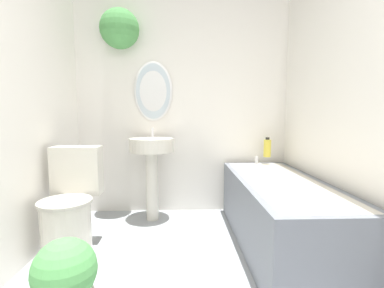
% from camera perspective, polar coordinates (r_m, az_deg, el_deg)
% --- Properties ---
extents(wall_back, '(2.37, 0.39, 2.40)m').
position_cam_1_polar(wall_back, '(3.04, -3.87, 10.69)').
color(wall_back, silver).
rests_on(wall_back, ground_plane).
extents(wall_right, '(0.06, 2.78, 2.40)m').
position_cam_1_polar(wall_right, '(2.07, 32.79, 8.81)').
color(wall_right, silver).
rests_on(wall_right, ground_plane).
extents(toilet, '(0.39, 0.53, 0.81)m').
position_cam_1_polar(toilet, '(2.38, -23.76, -12.25)').
color(toilet, beige).
rests_on(toilet, ground_plane).
extents(pedestal_sink, '(0.44, 0.44, 0.93)m').
position_cam_1_polar(pedestal_sink, '(2.81, -8.27, -2.67)').
color(pedestal_sink, beige).
rests_on(pedestal_sink, ground_plane).
extents(bathtub, '(0.66, 1.65, 0.62)m').
position_cam_1_polar(bathtub, '(2.42, 17.55, -13.06)').
color(bathtub, slate).
rests_on(bathtub, ground_plane).
extents(shampoo_bottle, '(0.08, 0.08, 0.21)m').
position_cam_1_polar(shampoo_bottle, '(3.04, 15.18, -0.77)').
color(shampoo_bottle, gold).
rests_on(shampoo_bottle, bathtub).
extents(potted_plant, '(0.31, 0.31, 0.46)m').
position_cam_1_polar(potted_plant, '(1.66, -24.54, -24.41)').
color(potted_plant, silver).
rests_on(potted_plant, ground_plane).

